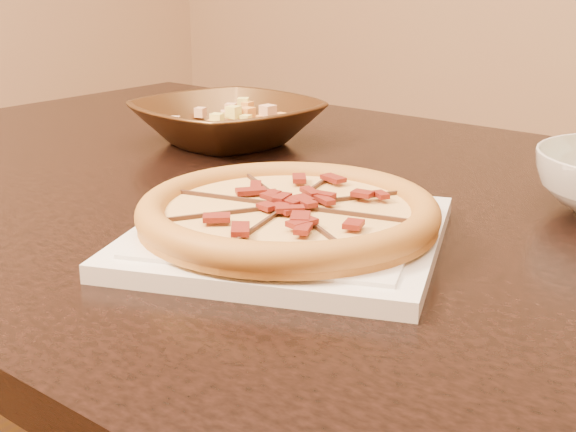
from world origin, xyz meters
name	(u,v)px	position (x,y,z in m)	size (l,w,h in m)	color
dining_table	(291,253)	(0.01, 0.14, 0.66)	(1.56, 1.03, 0.75)	black
plate	(288,234)	(0.14, -0.04, 0.76)	(0.39, 0.39, 0.02)	white
pizza	(288,212)	(0.14, -0.04, 0.78)	(0.30, 0.30, 0.03)	#B78739
bronze_bowl	(227,123)	(-0.21, 0.26, 0.78)	(0.27, 0.27, 0.07)	brown
mixed_dish	(226,92)	(-0.21, 0.26, 0.83)	(0.13, 0.13, 0.03)	#E5A980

